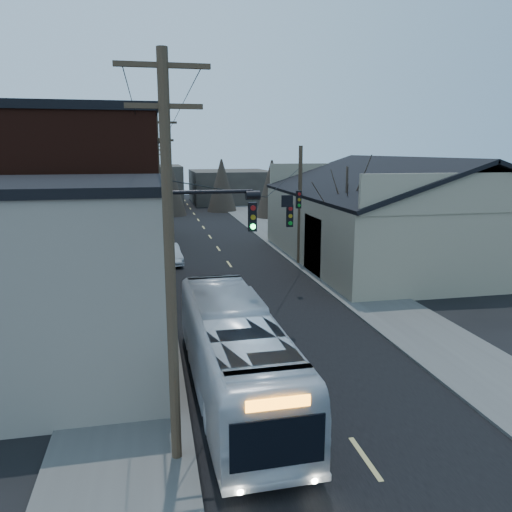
# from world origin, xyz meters

# --- Properties ---
(ground) EXTENTS (160.00, 160.00, 0.00)m
(ground) POSITION_xyz_m (0.00, 0.00, 0.00)
(ground) COLOR black
(ground) RESTS_ON ground
(road_surface) EXTENTS (9.00, 110.00, 0.02)m
(road_surface) POSITION_xyz_m (0.00, 30.00, 0.01)
(road_surface) COLOR black
(road_surface) RESTS_ON ground
(sidewalk_left) EXTENTS (4.00, 110.00, 0.12)m
(sidewalk_left) POSITION_xyz_m (-6.50, 30.00, 0.06)
(sidewalk_left) COLOR #474744
(sidewalk_left) RESTS_ON ground
(sidewalk_right) EXTENTS (4.00, 110.00, 0.12)m
(sidewalk_right) POSITION_xyz_m (6.50, 30.00, 0.06)
(sidewalk_right) COLOR #474744
(sidewalk_right) RESTS_ON ground
(building_clapboard) EXTENTS (8.00, 8.00, 7.00)m
(building_clapboard) POSITION_xyz_m (-9.00, 9.00, 3.50)
(building_clapboard) COLOR gray
(building_clapboard) RESTS_ON ground
(building_brick) EXTENTS (10.00, 12.00, 10.00)m
(building_brick) POSITION_xyz_m (-10.00, 20.00, 5.00)
(building_brick) COLOR black
(building_brick) RESTS_ON ground
(building_left_far) EXTENTS (9.00, 14.00, 7.00)m
(building_left_far) POSITION_xyz_m (-9.50, 36.00, 3.50)
(building_left_far) COLOR #302A26
(building_left_far) RESTS_ON ground
(warehouse) EXTENTS (16.16, 20.60, 7.73)m
(warehouse) POSITION_xyz_m (13.00, 25.00, 2.70)
(warehouse) COLOR gray
(warehouse) RESTS_ON ground
(building_far_left) EXTENTS (10.00, 12.00, 6.00)m
(building_far_left) POSITION_xyz_m (-6.00, 65.00, 3.00)
(building_far_left) COLOR #302A26
(building_far_left) RESTS_ON ground
(building_far_right) EXTENTS (12.00, 14.00, 5.00)m
(building_far_right) POSITION_xyz_m (7.00, 70.00, 2.50)
(building_far_right) COLOR #302A26
(building_far_right) RESTS_ON ground
(bare_tree) EXTENTS (0.40, 0.40, 7.20)m
(bare_tree) POSITION_xyz_m (6.50, 20.00, 3.60)
(bare_tree) COLOR black
(bare_tree) RESTS_ON ground
(utility_lines) EXTENTS (11.24, 45.28, 10.50)m
(utility_lines) POSITION_xyz_m (-3.11, 24.14, 4.95)
(utility_lines) COLOR #382B1E
(utility_lines) RESTS_ON ground
(bus) EXTENTS (2.81, 11.27, 3.13)m
(bus) POSITION_xyz_m (-2.86, 6.31, 1.56)
(bus) COLOR silver
(bus) RESTS_ON ground
(parked_car) EXTENTS (2.00, 4.41, 1.40)m
(parked_car) POSITION_xyz_m (-4.30, 27.10, 0.70)
(parked_car) COLOR #B9BCC1
(parked_car) RESTS_ON ground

